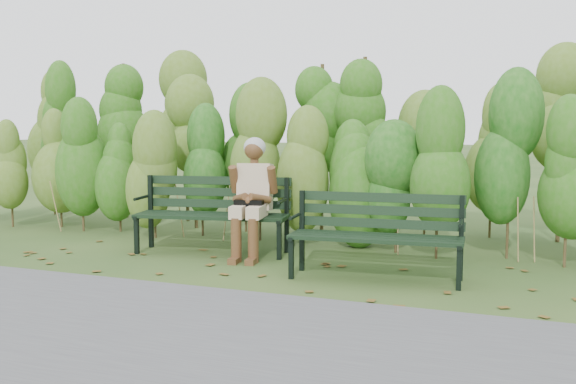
% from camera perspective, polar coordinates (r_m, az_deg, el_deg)
% --- Properties ---
extents(ground, '(80.00, 80.00, 0.00)m').
position_cam_1_polar(ground, '(6.80, -1.09, -6.59)').
color(ground, '#27451A').
extents(footpath, '(60.00, 2.50, 0.01)m').
position_cam_1_polar(footpath, '(4.90, -11.21, -11.59)').
color(footpath, '#474749').
rests_on(footpath, ground).
extents(hedge_band, '(11.04, 1.67, 2.42)m').
position_cam_1_polar(hedge_band, '(8.39, 3.80, 4.44)').
color(hedge_band, '#47381E').
rests_on(hedge_band, ground).
extents(leaf_litter, '(5.94, 2.01, 0.01)m').
position_cam_1_polar(leaf_litter, '(6.57, -2.90, -7.00)').
color(leaf_litter, brown).
rests_on(leaf_litter, ground).
extents(bench_left, '(1.78, 0.85, 0.86)m').
position_cam_1_polar(bench_left, '(7.69, -6.27, -1.34)').
color(bench_left, black).
rests_on(bench_left, ground).
extents(bench_right, '(1.64, 0.66, 0.80)m').
position_cam_1_polar(bench_right, '(6.41, 7.57, -3.09)').
color(bench_right, black).
rests_on(bench_right, ground).
extents(seated_woman, '(0.55, 0.81, 1.31)m').
position_cam_1_polar(seated_woman, '(7.36, -3.07, 0.13)').
color(seated_woman, tan).
rests_on(seated_woman, ground).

